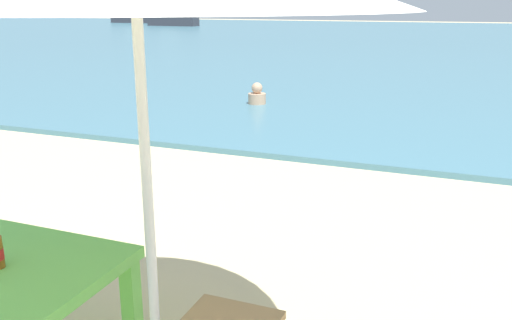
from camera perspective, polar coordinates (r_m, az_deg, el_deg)
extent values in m
cube|color=teal|center=(31.43, 19.67, 11.88)|extent=(120.00, 50.00, 0.08)
cube|color=#60B24C|center=(3.06, -12.86, -16.05)|extent=(0.08, 0.08, 0.70)
cylinder|color=silver|center=(2.31, -11.29, -4.80)|extent=(0.04, 0.04, 2.30)
cylinder|color=tan|center=(10.49, 0.11, 6.50)|extent=(0.34, 0.34, 0.20)
sphere|color=tan|center=(10.46, 0.11, 7.60)|extent=(0.21, 0.21, 0.21)
cube|color=#38383F|center=(46.50, -8.72, 14.34)|extent=(4.24, 1.16, 0.87)
cube|color=silver|center=(46.68, -9.19, 15.28)|extent=(1.35, 0.87, 0.67)
cube|color=#38383F|center=(53.80, -12.30, 14.52)|extent=(5.27, 1.44, 1.08)
cube|color=silver|center=(54.05, -12.80, 15.52)|extent=(1.68, 1.08, 0.84)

